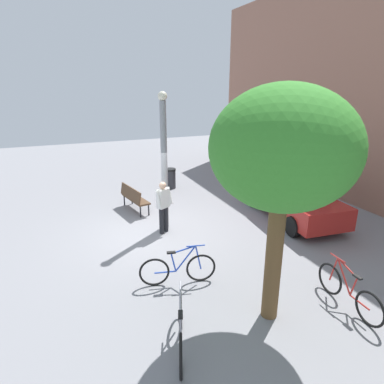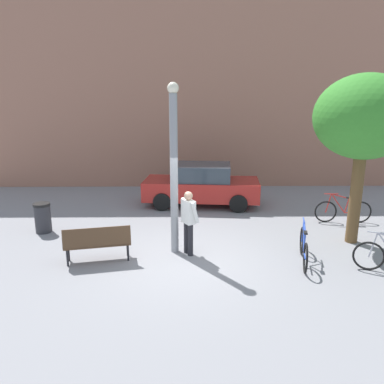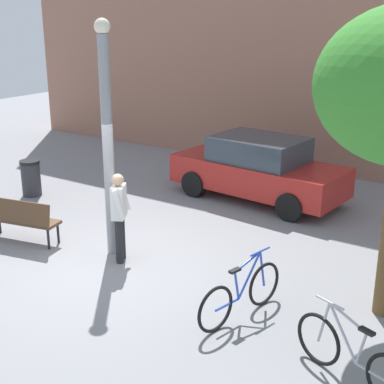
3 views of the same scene
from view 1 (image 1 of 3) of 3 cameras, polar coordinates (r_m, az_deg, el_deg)
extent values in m
plane|color=gray|center=(10.56, -6.68, -7.08)|extent=(36.00, 36.00, 0.00)
cube|color=#9E6B56|center=(14.63, 29.76, 15.19)|extent=(19.83, 2.00, 8.59)
cylinder|color=gray|center=(10.28, -4.82, 4.23)|extent=(0.20, 0.20, 4.04)
sphere|color=#F2EACC|center=(9.98, -5.15, 16.23)|extent=(0.28, 0.28, 0.28)
cylinder|color=#232328|center=(10.48, -4.55, -4.68)|extent=(0.14, 0.14, 0.85)
cylinder|color=#232328|center=(10.35, -5.31, -5.01)|extent=(0.14, 0.14, 0.85)
cube|color=white|center=(10.15, -5.04, -1.08)|extent=(0.39, 0.46, 0.60)
sphere|color=tan|center=(10.02, -5.11, 1.13)|extent=(0.22, 0.22, 0.22)
cylinder|color=white|center=(10.28, -3.88, -0.62)|extent=(0.24, 0.19, 0.55)
cylinder|color=white|center=(9.94, -5.83, -1.35)|extent=(0.24, 0.19, 0.55)
cube|color=#513823|center=(12.34, -9.74, -1.16)|extent=(1.66, 0.76, 0.06)
cube|color=#513823|center=(12.18, -10.61, -0.22)|extent=(1.59, 0.45, 0.44)
cylinder|color=black|center=(13.10, -10.37, -1.14)|extent=(0.05, 0.05, 0.42)
cylinder|color=black|center=(11.87, -7.52, -3.08)|extent=(0.05, 0.05, 0.42)
cylinder|color=black|center=(12.98, -11.66, -1.40)|extent=(0.05, 0.05, 0.42)
cylinder|color=black|center=(11.74, -8.91, -3.39)|extent=(0.05, 0.05, 0.42)
cylinder|color=brown|center=(6.66, 13.95, -11.38)|extent=(0.32, 0.32, 2.54)
ellipsoid|color=#36862B|center=(5.92, 15.57, 7.33)|extent=(2.60, 2.60, 2.21)
torus|color=black|center=(6.72, -1.97, -19.90)|extent=(0.68, 0.29, 0.71)
torus|color=black|center=(5.90, -1.95, -26.53)|extent=(0.68, 0.29, 0.71)
cylinder|color=#ADADB7|center=(6.26, -1.99, -19.92)|extent=(0.48, 0.21, 0.64)
cylinder|color=#ADADB7|center=(6.07, -2.02, -18.47)|extent=(0.56, 0.23, 0.18)
cylinder|color=#ADADB7|center=(6.08, -1.98, -22.13)|extent=(0.14, 0.08, 0.48)
cylinder|color=#ADADB7|center=(6.09, -1.95, -25.04)|extent=(0.48, 0.21, 0.04)
cylinder|color=#ADADB7|center=(6.49, -2.00, -18.28)|extent=(0.17, 0.09, 0.63)
cube|color=black|center=(5.88, -2.01, -20.48)|extent=(0.22, 0.14, 0.04)
cylinder|color=#ADADB7|center=(6.26, -2.03, -16.35)|extent=(0.42, 0.18, 0.03)
torus|color=black|center=(8.21, 22.78, -13.69)|extent=(0.71, 0.09, 0.71)
torus|color=black|center=(7.59, 28.44, -17.40)|extent=(0.71, 0.09, 0.71)
cylinder|color=red|center=(7.85, 24.82, -13.11)|extent=(0.50, 0.06, 0.64)
cylinder|color=red|center=(7.70, 25.31, -11.77)|extent=(0.58, 0.07, 0.18)
cylinder|color=red|center=(7.72, 26.21, -14.53)|extent=(0.14, 0.04, 0.48)
cylinder|color=red|center=(7.73, 27.03, -16.67)|extent=(0.50, 0.06, 0.04)
cylinder|color=red|center=(8.03, 23.34, -12.16)|extent=(0.17, 0.05, 0.63)
cube|color=black|center=(7.56, 26.77, -12.99)|extent=(0.20, 0.09, 0.04)
cylinder|color=red|center=(7.84, 23.95, -10.40)|extent=(0.44, 0.05, 0.03)
torus|color=black|center=(7.99, 1.55, -13.02)|extent=(0.20, 0.70, 0.71)
torus|color=black|center=(7.88, -6.55, -13.65)|extent=(0.20, 0.70, 0.71)
cylinder|color=blue|center=(7.79, -1.12, -11.47)|extent=(0.14, 0.49, 0.64)
cylinder|color=blue|center=(7.67, -1.50, -9.98)|extent=(0.16, 0.57, 0.18)
cylinder|color=blue|center=(7.80, -3.23, -12.11)|extent=(0.06, 0.14, 0.48)
cylinder|color=blue|center=(7.90, -4.68, -13.69)|extent=(0.14, 0.50, 0.04)
cylinder|color=blue|center=(7.84, 1.09, -11.28)|extent=(0.07, 0.17, 0.63)
cube|color=black|center=(7.66, -3.64, -10.43)|extent=(0.12, 0.21, 0.04)
cylinder|color=blue|center=(7.68, 0.63, -9.31)|extent=(0.12, 0.44, 0.03)
cube|color=#AD231E|center=(11.99, 16.95, -1.43)|extent=(4.34, 2.09, 0.70)
cube|color=#333D47|center=(11.80, 17.23, 1.45)|extent=(2.24, 1.76, 0.60)
cylinder|color=black|center=(11.57, 23.78, -4.55)|extent=(0.66, 0.28, 0.64)
cylinder|color=black|center=(10.64, 17.13, -5.73)|extent=(0.66, 0.28, 0.64)
cylinder|color=black|center=(13.57, 16.57, -0.44)|extent=(0.66, 0.28, 0.64)
cylinder|color=black|center=(12.79, 10.54, -1.11)|extent=(0.66, 0.28, 0.64)
cylinder|color=#2D2D33|center=(14.81, -3.77, 2.22)|extent=(0.47, 0.47, 0.82)
cylinder|color=black|center=(14.69, -3.81, 3.90)|extent=(0.49, 0.49, 0.08)
camera|label=2|loc=(11.16, -57.30, 7.26)|focal=35.33mm
camera|label=3|loc=(5.19, -78.50, 2.63)|focal=51.81mm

